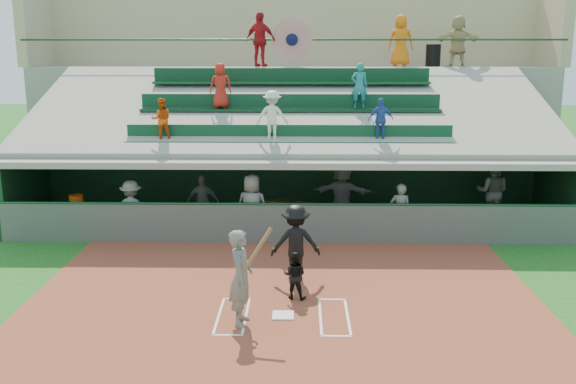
{
  "coord_description": "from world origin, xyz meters",
  "views": [
    {
      "loc": [
        0.34,
        -12.05,
        5.29
      ],
      "look_at": [
        0.03,
        3.5,
        1.8
      ],
      "focal_mm": 40.0,
      "sensor_mm": 36.0,
      "label": 1
    }
  ],
  "objects_px": {
    "home_plate": "(283,315)",
    "water_cooler": "(76,202)",
    "white_table": "(81,220)",
    "trash_bin": "(433,55)",
    "catcher": "(295,275)",
    "batter_at_plate": "(241,277)"
  },
  "relations": [
    {
      "from": "home_plate",
      "to": "white_table",
      "type": "height_order",
      "value": "white_table"
    },
    {
      "from": "catcher",
      "to": "water_cooler",
      "type": "relative_size",
      "value": 2.56
    },
    {
      "from": "home_plate",
      "to": "batter_at_plate",
      "type": "xyz_separation_m",
      "value": [
        -0.8,
        -0.36,
        0.94
      ]
    },
    {
      "from": "home_plate",
      "to": "white_table",
      "type": "bearing_deg",
      "value": 135.7
    },
    {
      "from": "home_plate",
      "to": "water_cooler",
      "type": "relative_size",
      "value": 1.06
    },
    {
      "from": "water_cooler",
      "to": "trash_bin",
      "type": "relative_size",
      "value": 0.48
    },
    {
      "from": "water_cooler",
      "to": "trash_bin",
      "type": "bearing_deg",
      "value": 32.49
    },
    {
      "from": "batter_at_plate",
      "to": "white_table",
      "type": "distance_m",
      "value": 8.27
    },
    {
      "from": "home_plate",
      "to": "batter_at_plate",
      "type": "height_order",
      "value": "batter_at_plate"
    },
    {
      "from": "home_plate",
      "to": "catcher",
      "type": "xyz_separation_m",
      "value": [
        0.22,
        0.96,
        0.51
      ]
    },
    {
      "from": "white_table",
      "to": "batter_at_plate",
      "type": "bearing_deg",
      "value": -54.95
    },
    {
      "from": "batter_at_plate",
      "to": "water_cooler",
      "type": "xyz_separation_m",
      "value": [
        -5.37,
        6.26,
        -0.04
      ]
    },
    {
      "from": "catcher",
      "to": "trash_bin",
      "type": "distance_m",
      "value": 14.11
    },
    {
      "from": "home_plate",
      "to": "catcher",
      "type": "distance_m",
      "value": 1.1
    },
    {
      "from": "catcher",
      "to": "water_cooler",
      "type": "bearing_deg",
      "value": -24.43
    },
    {
      "from": "water_cooler",
      "to": "trash_bin",
      "type": "height_order",
      "value": "trash_bin"
    },
    {
      "from": "catcher",
      "to": "water_cooler",
      "type": "distance_m",
      "value": 8.09
    },
    {
      "from": "water_cooler",
      "to": "white_table",
      "type": "bearing_deg",
      "value": 43.03
    },
    {
      "from": "home_plate",
      "to": "white_table",
      "type": "xyz_separation_m",
      "value": [
        -6.11,
        5.96,
        0.35
      ]
    },
    {
      "from": "catcher",
      "to": "water_cooler",
      "type": "xyz_separation_m",
      "value": [
        -6.39,
        4.95,
        0.4
      ]
    },
    {
      "from": "white_table",
      "to": "trash_bin",
      "type": "relative_size",
      "value": 0.94
    },
    {
      "from": "trash_bin",
      "to": "catcher",
      "type": "bearing_deg",
      "value": -112.88
    }
  ]
}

